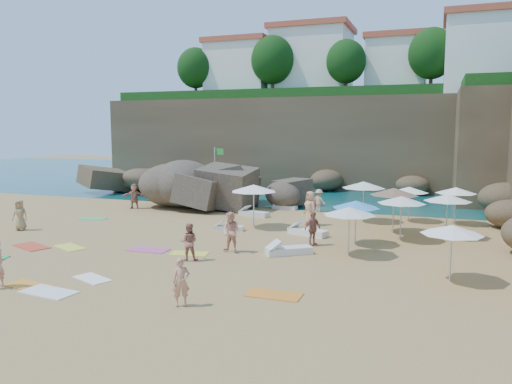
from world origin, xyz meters
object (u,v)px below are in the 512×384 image
(rock_outcrop, at_px, (227,208))
(person_stand_3, at_px, (313,228))
(person_stand_2, at_px, (319,201))
(person_stand_4, at_px, (310,208))
(parasol_2, at_px, (456,190))
(parasol_1, at_px, (409,190))
(lounger_0, at_px, (254,214))
(person_stand_5, at_px, (134,196))
(person_stand_1, at_px, (189,242))
(parasol_0, at_px, (364,185))
(flag_pole, at_px, (216,167))

(rock_outcrop, relative_size, person_stand_3, 5.11)
(person_stand_2, bearing_deg, person_stand_4, 119.02)
(parasol_2, xyz_separation_m, person_stand_4, (-7.47, -2.99, -0.95))
(parasol_1, xyz_separation_m, lounger_0, (-8.88, -1.39, -1.69))
(rock_outcrop, height_order, person_stand_3, rock_outcrop)
(person_stand_5, bearing_deg, person_stand_2, -6.18)
(parasol_2, height_order, person_stand_1, parasol_2)
(person_stand_2, bearing_deg, lounger_0, 63.55)
(person_stand_1, bearing_deg, parasol_1, -141.20)
(parasol_0, xyz_separation_m, parasol_2, (4.89, 0.97, -0.22))
(lounger_0, xyz_separation_m, person_stand_4, (3.86, -1.60, 0.80))
(person_stand_2, relative_size, person_stand_5, 0.88)
(parasol_1, bearing_deg, person_stand_1, -123.36)
(parasol_1, height_order, person_stand_4, parasol_1)
(flag_pole, height_order, person_stand_3, flag_pole)
(flag_pole, relative_size, person_stand_1, 2.62)
(parasol_0, bearing_deg, rock_outcrop, 168.00)
(parasol_0, distance_m, parasol_1, 2.63)
(lounger_0, bearing_deg, person_stand_5, -168.48)
(parasol_0, distance_m, person_stand_1, 12.23)
(flag_pole, xyz_separation_m, person_stand_3, (9.66, -10.77, -1.75))
(person_stand_4, bearing_deg, person_stand_1, -63.02)
(person_stand_2, bearing_deg, parasol_1, -173.21)
(parasol_1, distance_m, person_stand_2, 5.86)
(flag_pole, distance_m, person_stand_1, 16.11)
(lounger_0, bearing_deg, flag_pole, 146.98)
(person_stand_2, bearing_deg, person_stand_3, 123.31)
(flag_pole, bearing_deg, parasol_0, -20.48)
(rock_outcrop, relative_size, person_stand_2, 5.54)
(parasol_2, relative_size, person_stand_3, 1.39)
(rock_outcrop, xyz_separation_m, person_stand_2, (6.12, 0.54, 0.72))
(parasol_1, relative_size, person_stand_3, 1.34)
(person_stand_1, bearing_deg, parasol_2, -148.72)
(person_stand_3, bearing_deg, person_stand_5, 98.51)
(rock_outcrop, xyz_separation_m, person_stand_3, (7.92, -8.63, 0.79))
(rock_outcrop, bearing_deg, person_stand_2, 5.01)
(flag_pole, height_order, person_stand_2, flag_pole)
(parasol_1, relative_size, person_stand_4, 1.12)
(parasol_2, relative_size, person_stand_4, 1.16)
(lounger_0, xyz_separation_m, person_stand_3, (5.12, -6.24, 0.64))
(parasol_0, height_order, person_stand_3, parasol_0)
(person_stand_3, bearing_deg, parasol_1, 7.11)
(person_stand_1, xyz_separation_m, person_stand_5, (-9.57, 10.53, 0.07))
(parasol_0, height_order, person_stand_4, parasol_0)
(rock_outcrop, relative_size, lounger_0, 4.27)
(flag_pole, distance_m, parasol_2, 16.20)
(rock_outcrop, distance_m, person_stand_3, 11.74)
(parasol_0, bearing_deg, lounger_0, -176.26)
(person_stand_2, bearing_deg, person_stand_5, 35.86)
(parasol_0, height_order, lounger_0, parasol_0)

